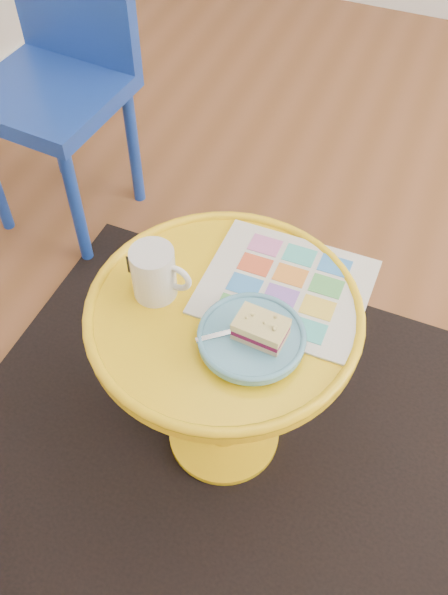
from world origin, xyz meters
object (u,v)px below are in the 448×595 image
at_px(side_table, 224,353).
at_px(mug, 155,272).
at_px(newspaper, 286,287).
at_px(chair, 59,64).
at_px(plate, 251,338).

height_order(side_table, mug, mug).
relative_size(newspaper, mug, 2.63).
xyz_separation_m(side_table, chair, (-0.76, 0.65, 0.13)).
relative_size(side_table, plate, 2.72).
bearing_deg(mug, side_table, 3.18).
relative_size(side_table, chair, 0.62).
xyz_separation_m(side_table, newspaper, (0.09, 0.10, 0.15)).
bearing_deg(newspaper, chair, 147.60).
height_order(newspaper, mug, mug).
height_order(chair, mug, chair).
height_order(side_table, plate, plate).
relative_size(side_table, newspaper, 1.67).
distance_m(newspaper, plate, 0.16).
distance_m(newspaper, mug, 0.26).
xyz_separation_m(mug, plate, (0.22, -0.05, -0.04)).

